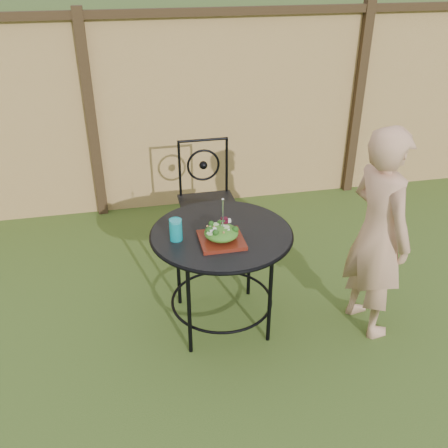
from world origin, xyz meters
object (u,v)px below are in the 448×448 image
Objects in this scene: patio_table at (222,250)px; patio_chair at (207,196)px; salad_plate at (221,240)px; diner at (378,234)px.

patio_table is 0.98m from patio_chair.
salad_plate is (-0.11, -1.10, 0.23)m from patio_chair.
patio_chair is 0.66× the size of diner.
diner is at bearing -53.52° from patio_chair.
salad_plate is (-1.00, 0.11, 0.02)m from diner.
patio_chair is 1.13m from salad_plate.
diner reaches higher than salad_plate.
salad_plate is at bearing -95.69° from patio_chair.
patio_table is 3.42× the size of salad_plate.
salad_plate is at bearing 73.29° from diner.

